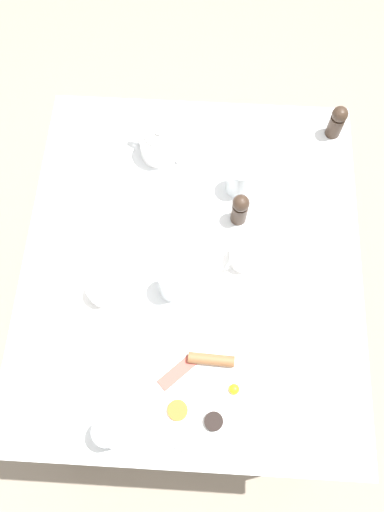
{
  "coord_description": "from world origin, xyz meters",
  "views": [
    {
      "loc": [
        0.52,
        0.03,
        2.0
      ],
      "look_at": [
        0.0,
        0.0,
        0.76
      ],
      "focal_mm": 35.0,
      "sensor_mm": 36.0,
      "label": 1
    }
  ],
  "objects_px": {
    "teapot_near": "(159,144)",
    "fork_by_plate": "(310,404)",
    "water_glass_tall": "(172,283)",
    "water_glass_short": "(110,432)",
    "breakfast_plate": "(204,390)",
    "teacup_with_saucer_left": "(243,257)",
    "pepper_grinder": "(240,209)",
    "salt_grinder": "(337,121)",
    "knife_by_plate": "(247,138)",
    "teacup_with_saucer_right": "(103,292)",
    "wine_glass_spare": "(239,179)",
    "spoon_for_tea": "(98,189)"
  },
  "relations": [
    {
      "from": "teapot_near",
      "to": "fork_by_plate",
      "type": "distance_m",
      "value": 0.83
    },
    {
      "from": "water_glass_tall",
      "to": "fork_by_plate",
      "type": "relative_size",
      "value": 0.68
    },
    {
      "from": "fork_by_plate",
      "to": "water_glass_short",
      "type": "bearing_deg",
      "value": -78.77
    },
    {
      "from": "breakfast_plate",
      "to": "fork_by_plate",
      "type": "height_order",
      "value": "breakfast_plate"
    },
    {
      "from": "teacup_with_saucer_left",
      "to": "pepper_grinder",
      "type": "height_order",
      "value": "pepper_grinder"
    },
    {
      "from": "teapot_near",
      "to": "water_glass_tall",
      "type": "bearing_deg",
      "value": -58.06
    },
    {
      "from": "water_glass_tall",
      "to": "water_glass_short",
      "type": "relative_size",
      "value": 1.07
    },
    {
      "from": "fork_by_plate",
      "to": "pepper_grinder",
      "type": "bearing_deg",
      "value": -159.59
    },
    {
      "from": "water_glass_tall",
      "to": "salt_grinder",
      "type": "xyz_separation_m",
      "value": [
        -0.53,
        0.45,
        0.0
      ]
    },
    {
      "from": "salt_grinder",
      "to": "knife_by_plate",
      "type": "distance_m",
      "value": 0.27
    },
    {
      "from": "breakfast_plate",
      "to": "fork_by_plate",
      "type": "bearing_deg",
      "value": 85.59
    },
    {
      "from": "water_glass_tall",
      "to": "salt_grinder",
      "type": "bearing_deg",
      "value": 139.59
    },
    {
      "from": "water_glass_short",
      "to": "salt_grinder",
      "type": "distance_m",
      "value": 1.06
    },
    {
      "from": "water_glass_short",
      "to": "salt_grinder",
      "type": "height_order",
      "value": "salt_grinder"
    },
    {
      "from": "fork_by_plate",
      "to": "breakfast_plate",
      "type": "bearing_deg",
      "value": -94.41
    },
    {
      "from": "teacup_with_saucer_left",
      "to": "water_glass_short",
      "type": "bearing_deg",
      "value": -32.74
    },
    {
      "from": "teacup_with_saucer_left",
      "to": "knife_by_plate",
      "type": "relative_size",
      "value": 0.78
    },
    {
      "from": "pepper_grinder",
      "to": "knife_by_plate",
      "type": "relative_size",
      "value": 0.61
    },
    {
      "from": "teacup_with_saucer_right",
      "to": "water_glass_short",
      "type": "relative_size",
      "value": 1.42
    },
    {
      "from": "breakfast_plate",
      "to": "pepper_grinder",
      "type": "distance_m",
      "value": 0.49
    },
    {
      "from": "wine_glass_spare",
      "to": "salt_grinder",
      "type": "distance_m",
      "value": 0.35
    },
    {
      "from": "breakfast_plate",
      "to": "water_glass_tall",
      "type": "distance_m",
      "value": 0.28
    },
    {
      "from": "teacup_with_saucer_right",
      "to": "breakfast_plate",
      "type": "bearing_deg",
      "value": 49.89
    },
    {
      "from": "teacup_with_saucer_left",
      "to": "salt_grinder",
      "type": "xyz_separation_m",
      "value": [
        -0.43,
        0.27,
        0.03
      ]
    },
    {
      "from": "pepper_grinder",
      "to": "salt_grinder",
      "type": "bearing_deg",
      "value": 137.62
    },
    {
      "from": "spoon_for_tea",
      "to": "teacup_with_saucer_left",
      "type": "bearing_deg",
      "value": 64.87
    },
    {
      "from": "knife_by_plate",
      "to": "wine_glass_spare",
      "type": "bearing_deg",
      "value": -8.26
    },
    {
      "from": "water_glass_tall",
      "to": "pepper_grinder",
      "type": "xyz_separation_m",
      "value": [
        -0.22,
        0.17,
        0.0
      ]
    },
    {
      "from": "water_glass_short",
      "to": "teapot_near",
      "type": "bearing_deg",
      "value": 176.68
    },
    {
      "from": "wine_glass_spare",
      "to": "spoon_for_tea",
      "type": "bearing_deg",
      "value": -86.33
    },
    {
      "from": "pepper_grinder",
      "to": "breakfast_plate",
      "type": "bearing_deg",
      "value": -8.98
    },
    {
      "from": "teacup_with_saucer_right",
      "to": "pepper_grinder",
      "type": "bearing_deg",
      "value": 125.09
    },
    {
      "from": "water_glass_tall",
      "to": "knife_by_plate",
      "type": "distance_m",
      "value": 0.53
    },
    {
      "from": "breakfast_plate",
      "to": "pepper_grinder",
      "type": "xyz_separation_m",
      "value": [
        -0.48,
        0.08,
        0.05
      ]
    },
    {
      "from": "pepper_grinder",
      "to": "fork_by_plate",
      "type": "distance_m",
      "value": 0.54
    },
    {
      "from": "breakfast_plate",
      "to": "water_glass_short",
      "type": "xyz_separation_m",
      "value": [
        0.11,
        -0.21,
        0.04
      ]
    },
    {
      "from": "wine_glass_spare",
      "to": "spoon_for_tea",
      "type": "distance_m",
      "value": 0.41
    },
    {
      "from": "breakfast_plate",
      "to": "knife_by_plate",
      "type": "height_order",
      "value": "breakfast_plate"
    },
    {
      "from": "breakfast_plate",
      "to": "fork_by_plate",
      "type": "distance_m",
      "value": 0.26
    },
    {
      "from": "breakfast_plate",
      "to": "salt_grinder",
      "type": "xyz_separation_m",
      "value": [
        -0.79,
        0.36,
        0.05
      ]
    },
    {
      "from": "teapot_near",
      "to": "pepper_grinder",
      "type": "bearing_deg",
      "value": -18.07
    },
    {
      "from": "teapot_near",
      "to": "fork_by_plate",
      "type": "relative_size",
      "value": 1.15
    },
    {
      "from": "water_glass_short",
      "to": "knife_by_plate",
      "type": "distance_m",
      "value": 0.92
    },
    {
      "from": "breakfast_plate",
      "to": "salt_grinder",
      "type": "relative_size",
      "value": 2.59
    },
    {
      "from": "salt_grinder",
      "to": "spoon_for_tea",
      "type": "relative_size",
      "value": 0.74
    },
    {
      "from": "teacup_with_saucer_right",
      "to": "fork_by_plate",
      "type": "bearing_deg",
      "value": 64.83
    },
    {
      "from": "breakfast_plate",
      "to": "salt_grinder",
      "type": "height_order",
      "value": "salt_grinder"
    },
    {
      "from": "teacup_with_saucer_right",
      "to": "water_glass_short",
      "type": "distance_m",
      "value": 0.35
    },
    {
      "from": "water_glass_short",
      "to": "pepper_grinder",
      "type": "relative_size",
      "value": 0.9
    },
    {
      "from": "teacup_with_saucer_right",
      "to": "water_glass_tall",
      "type": "bearing_deg",
      "value": 97.63
    }
  ]
}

